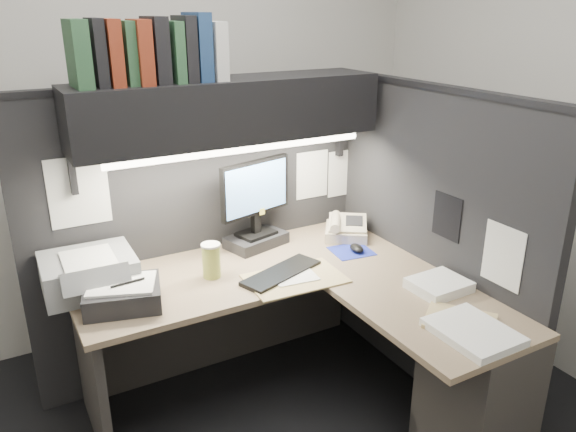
% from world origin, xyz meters
% --- Properties ---
extents(wall_back, '(3.50, 0.04, 2.70)m').
position_xyz_m(wall_back, '(0.00, 1.50, 1.35)').
color(wall_back, silver).
rests_on(wall_back, floor).
extents(wall_right, '(0.04, 3.00, 2.70)m').
position_xyz_m(wall_right, '(1.75, 0.00, 1.35)').
color(wall_right, silver).
rests_on(wall_right, floor).
extents(partition_back, '(1.90, 0.06, 1.60)m').
position_xyz_m(partition_back, '(0.03, 0.93, 0.80)').
color(partition_back, black).
rests_on(partition_back, floor).
extents(partition_right, '(0.06, 1.50, 1.60)m').
position_xyz_m(partition_right, '(0.98, 0.18, 0.80)').
color(partition_right, black).
rests_on(partition_right, floor).
extents(desk, '(1.70, 1.53, 0.73)m').
position_xyz_m(desk, '(0.43, -0.00, 0.44)').
color(desk, '#8B6F59').
rests_on(desk, floor).
extents(overhead_shelf, '(1.55, 0.34, 0.30)m').
position_xyz_m(overhead_shelf, '(0.12, 0.75, 1.50)').
color(overhead_shelf, black).
rests_on(overhead_shelf, partition_back).
extents(task_light_tube, '(1.32, 0.04, 0.04)m').
position_xyz_m(task_light_tube, '(0.12, 0.61, 1.33)').
color(task_light_tube, white).
rests_on(task_light_tube, overhead_shelf).
extents(monitor, '(0.44, 0.28, 0.49)m').
position_xyz_m(monitor, '(0.28, 0.78, 0.92)').
color(monitor, black).
rests_on(monitor, desk).
extents(keyboard, '(0.47, 0.29, 0.02)m').
position_xyz_m(keyboard, '(0.22, 0.39, 0.74)').
color(keyboard, black).
rests_on(keyboard, desk).
extents(mousepad, '(0.23, 0.22, 0.00)m').
position_xyz_m(mousepad, '(0.69, 0.46, 0.73)').
color(mousepad, '#1C289B').
rests_on(mousepad, desk).
extents(mouse, '(0.08, 0.11, 0.04)m').
position_xyz_m(mouse, '(0.71, 0.44, 0.75)').
color(mouse, black).
rests_on(mouse, mousepad).
extents(telephone, '(0.33, 0.33, 0.10)m').
position_xyz_m(telephone, '(0.78, 0.65, 0.78)').
color(telephone, '#B9AB8E').
rests_on(telephone, desk).
extents(coffee_cup, '(0.10, 0.10, 0.16)m').
position_xyz_m(coffee_cup, '(-0.08, 0.54, 0.81)').
color(coffee_cup, '#D5CA55').
rests_on(coffee_cup, desk).
extents(printer, '(0.42, 0.36, 0.16)m').
position_xyz_m(printer, '(-0.63, 0.70, 0.81)').
color(printer, gray).
rests_on(printer, desk).
extents(notebook_stack, '(0.38, 0.34, 0.10)m').
position_xyz_m(notebook_stack, '(-0.53, 0.47, 0.78)').
color(notebook_stack, black).
rests_on(notebook_stack, desk).
extents(open_folder, '(0.48, 0.33, 0.01)m').
position_xyz_m(open_folder, '(0.26, 0.32, 0.73)').
color(open_folder, tan).
rests_on(open_folder, desk).
extents(paper_stack_a, '(0.26, 0.22, 0.05)m').
position_xyz_m(paper_stack_a, '(0.79, -0.10, 0.75)').
color(paper_stack_a, white).
rests_on(paper_stack_a, desk).
extents(paper_stack_b, '(0.27, 0.33, 0.03)m').
position_xyz_m(paper_stack_b, '(0.63, -0.46, 0.75)').
color(paper_stack_b, white).
rests_on(paper_stack_b, desk).
extents(manila_stack, '(0.35, 0.36, 0.02)m').
position_xyz_m(manila_stack, '(0.66, -0.36, 0.74)').
color(manila_stack, tan).
rests_on(manila_stack, desk).
extents(binder_row, '(0.67, 0.25, 0.30)m').
position_xyz_m(binder_row, '(-0.25, 0.74, 1.79)').
color(binder_row, '#254A2D').
rests_on(binder_row, overhead_shelf).
extents(pinned_papers, '(1.76, 1.31, 0.51)m').
position_xyz_m(pinned_papers, '(0.42, 0.56, 1.05)').
color(pinned_papers, white).
rests_on(pinned_papers, partition_back).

